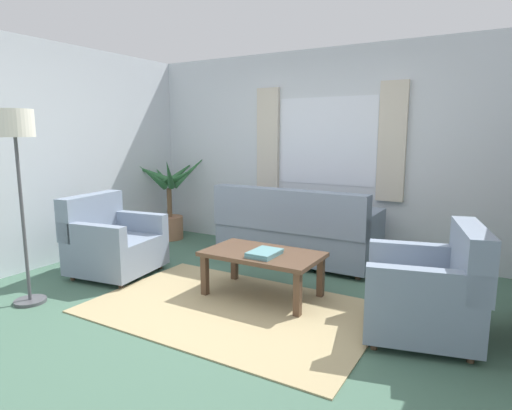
% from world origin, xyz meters
% --- Properties ---
extents(ground_plane, '(6.24, 6.24, 0.00)m').
position_xyz_m(ground_plane, '(0.00, 0.00, 0.00)').
color(ground_plane, '#476B56').
extents(wall_back, '(5.32, 0.12, 2.60)m').
position_xyz_m(wall_back, '(0.00, 2.26, 1.30)').
color(wall_back, silver).
rests_on(wall_back, ground_plane).
extents(wall_left, '(0.12, 4.40, 2.60)m').
position_xyz_m(wall_left, '(-2.66, 0.00, 1.30)').
color(wall_left, silver).
rests_on(wall_left, ground_plane).
extents(window_with_curtains, '(1.98, 0.07, 1.40)m').
position_xyz_m(window_with_curtains, '(0.00, 2.18, 1.45)').
color(window_with_curtains, white).
extents(area_rug, '(2.49, 1.61, 0.01)m').
position_xyz_m(area_rug, '(0.00, 0.00, 0.01)').
color(area_rug, tan).
rests_on(area_rug, ground_plane).
extents(couch, '(1.90, 0.82, 0.92)m').
position_xyz_m(couch, '(-0.12, 1.58, 0.37)').
color(couch, gray).
rests_on(couch, ground_plane).
extents(armchair_left, '(0.93, 0.95, 0.88)m').
position_xyz_m(armchair_left, '(-1.69, 0.16, 0.35)').
color(armchair_left, gray).
rests_on(armchair_left, ground_plane).
extents(armchair_right, '(1.00, 1.01, 0.88)m').
position_xyz_m(armchair_right, '(1.58, 0.36, 0.35)').
color(armchair_right, gray).
rests_on(armchair_right, ground_plane).
extents(coffee_table, '(1.10, 0.64, 0.44)m').
position_xyz_m(coffee_table, '(0.08, 0.41, 0.38)').
color(coffee_table, brown).
rests_on(coffee_table, ground_plane).
extents(book_stack_on_table, '(0.24, 0.33, 0.04)m').
position_xyz_m(book_stack_on_table, '(0.16, 0.32, 0.46)').
color(book_stack_on_table, '#5B8E93').
rests_on(book_stack_on_table, coffee_table).
extents(potted_plant, '(1.27, 1.17, 1.26)m').
position_xyz_m(potted_plant, '(-2.22, 1.71, 0.55)').
color(potted_plant, '#9E6B4C').
rests_on(potted_plant, ground_plane).
extents(standing_lamp, '(0.33, 0.33, 1.76)m').
position_xyz_m(standing_lamp, '(-1.70, -0.82, 1.47)').
color(standing_lamp, '#4C4C51').
rests_on(standing_lamp, ground_plane).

